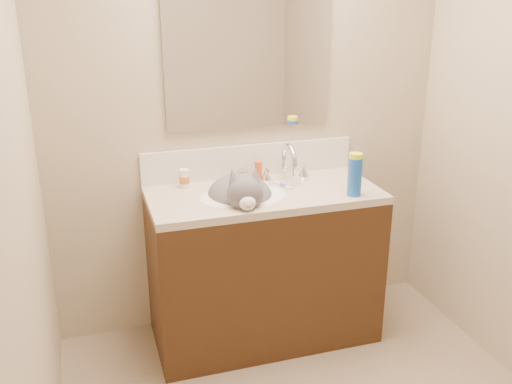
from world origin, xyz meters
TOP-DOWN VIEW (x-y plane):
  - room_shell at (0.00, 0.00)m, footprint 2.24×2.54m
  - vanity_cabinet at (0.00, 0.97)m, footprint 1.20×0.55m
  - counter_slab at (0.00, 0.97)m, footprint 1.20×0.55m
  - basin at (-0.12, 0.94)m, footprint 0.45×0.36m
  - faucet at (0.18, 1.11)m, footprint 0.28×0.20m
  - cat at (-0.13, 0.95)m, footprint 0.39×0.49m
  - backsplash at (0.00, 1.24)m, footprint 1.20×0.02m
  - mirror at (0.00, 1.24)m, footprint 0.90×0.02m
  - pill_bottle at (-0.38, 1.16)m, footprint 0.07×0.07m
  - pill_label at (-0.38, 1.16)m, footprint 0.07×0.07m
  - silver_jar at (-0.06, 1.16)m, footprint 0.07×0.07m
  - amber_bottle at (0.03, 1.18)m, footprint 0.04×0.04m
  - toothbrush at (0.12, 1.02)m, footprint 0.07×0.14m
  - toothbrush_head at (0.12, 1.02)m, footprint 0.03×0.04m
  - spray_can at (0.42, 0.79)m, footprint 0.08×0.08m
  - spray_cap at (0.42, 0.79)m, footprint 0.08×0.08m

SIDE VIEW (x-z plane):
  - vanity_cabinet at x=0.00m, z-range 0.00..0.82m
  - basin at x=-0.12m, z-range 0.72..0.86m
  - counter_slab at x=0.00m, z-range 0.82..0.86m
  - cat at x=-0.13m, z-range 0.67..1.02m
  - toothbrush at x=0.12m, z-range 0.86..0.87m
  - toothbrush_head at x=0.12m, z-range 0.86..0.88m
  - silver_jar at x=-0.06m, z-range 0.86..0.93m
  - pill_label at x=-0.38m, z-range 0.89..0.92m
  - pill_bottle at x=-0.38m, z-range 0.86..0.96m
  - amber_bottle at x=0.03m, z-range 0.86..0.96m
  - faucet at x=0.18m, z-range 0.84..1.05m
  - backsplash at x=0.00m, z-range 0.86..1.04m
  - spray_can at x=0.42m, z-range 0.86..1.06m
  - spray_cap at x=0.42m, z-range 1.04..1.08m
  - room_shell at x=0.00m, z-range 0.23..2.75m
  - mirror at x=0.00m, z-range 1.14..1.94m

